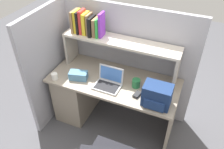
{
  "coord_description": "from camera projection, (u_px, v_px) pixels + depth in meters",
  "views": [
    {
      "loc": [
        0.86,
        -2.05,
        2.53
      ],
      "look_at": [
        0.0,
        -0.05,
        0.85
      ],
      "focal_mm": 37.36,
      "sensor_mm": 36.0,
      "label": 1
    }
  ],
  "objects": [
    {
      "name": "ground_plane",
      "position": [
        113.0,
        120.0,
        3.31
      ],
      "size": [
        8.0,
        8.0,
        0.0
      ],
      "primitive_type": "plane",
      "color": "#4C4C51"
    },
    {
      "name": "desk",
      "position": [
        87.0,
        91.0,
        3.18
      ],
      "size": [
        1.6,
        0.7,
        0.73
      ],
      "color": "gray",
      "rests_on": "ground_plane"
    },
    {
      "name": "cubicle_partition_rear",
      "position": [
        125.0,
        61.0,
        3.11
      ],
      "size": [
        1.84,
        0.05,
        1.55
      ],
      "primitive_type": "cube",
      "color": "#9E9EA8",
      "rests_on": "ground_plane"
    },
    {
      "name": "cubicle_partition_left",
      "position": [
        53.0,
        63.0,
        3.07
      ],
      "size": [
        0.05,
        1.06,
        1.55
      ],
      "primitive_type": "cube",
      "color": "#9E9EA8",
      "rests_on": "ground_plane"
    },
    {
      "name": "overhead_hutch",
      "position": [
        120.0,
        48.0,
        2.79
      ],
      "size": [
        1.44,
        0.28,
        0.45
      ],
      "color": "#B3A99C",
      "rests_on": "desk"
    },
    {
      "name": "reference_books_on_shelf",
      "position": [
        87.0,
        24.0,
        2.79
      ],
      "size": [
        0.39,
        0.19,
        0.3
      ],
      "color": "olive",
      "rests_on": "overhead_hutch"
    },
    {
      "name": "laptop",
      "position": [
        109.0,
        82.0,
        2.75
      ],
      "size": [
        0.31,
        0.25,
        0.22
      ],
      "color": "#B7BABF",
      "rests_on": "desk"
    },
    {
      "name": "backpack",
      "position": [
        157.0,
        96.0,
        2.46
      ],
      "size": [
        0.3,
        0.23,
        0.25
      ],
      "color": "navy",
      "rests_on": "desk"
    },
    {
      "name": "computer_mouse",
      "position": [
        137.0,
        95.0,
        2.63
      ],
      "size": [
        0.08,
        0.11,
        0.03
      ],
      "primitive_type": "cube",
      "rotation": [
        0.0,
        0.0,
        -0.21
      ],
      "color": "#262628",
      "rests_on": "desk"
    },
    {
      "name": "paper_cup",
      "position": [
        55.0,
        76.0,
        2.85
      ],
      "size": [
        0.08,
        0.08,
        0.08
      ],
      "primitive_type": "cylinder",
      "color": "white",
      "rests_on": "desk"
    },
    {
      "name": "tissue_box",
      "position": [
        78.0,
        75.0,
        2.85
      ],
      "size": [
        0.24,
        0.17,
        0.1
      ],
      "primitive_type": "cube",
      "rotation": [
        0.0,
        0.0,
        0.25
      ],
      "color": "teal",
      "rests_on": "desk"
    },
    {
      "name": "snack_canister",
      "position": [
        136.0,
        83.0,
        2.73
      ],
      "size": [
        0.1,
        0.1,
        0.1
      ],
      "primitive_type": "cylinder",
      "color": "#26723F",
      "rests_on": "desk"
    }
  ]
}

